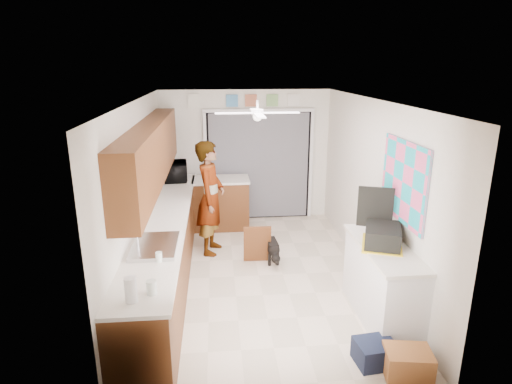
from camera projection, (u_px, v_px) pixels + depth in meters
name	position (u px, v px, depth m)	size (l,w,h in m)	color
floor	(259.00, 275.00, 6.22)	(5.00, 5.00, 0.00)	beige
ceiling	(259.00, 101.00, 5.50)	(5.00, 5.00, 0.00)	white
wall_back	(246.00, 156.00, 8.24)	(3.20, 3.20, 0.00)	white
wall_front	(289.00, 282.00, 3.47)	(3.20, 3.20, 0.00)	white
wall_left	(140.00, 197.00, 5.71)	(5.00, 5.00, 0.00)	white
wall_right	(372.00, 190.00, 6.00)	(5.00, 5.00, 0.00)	white
left_base_cabinets	(166.00, 251.00, 5.97)	(0.60, 4.80, 0.90)	#5D3116
left_countertop	(165.00, 219.00, 5.84)	(0.62, 4.80, 0.04)	white
upper_cabinets	(151.00, 153.00, 5.76)	(0.32, 4.00, 0.80)	#5D3116
sink_basin	(155.00, 247.00, 4.87)	(0.50, 0.76, 0.06)	silver
faucet	(137.00, 239.00, 4.83)	(0.03, 0.03, 0.22)	silver
peninsula_base	(221.00, 204.00, 7.95)	(1.00, 0.60, 0.90)	#5D3116
peninsula_top	(221.00, 180.00, 7.81)	(1.04, 0.64, 0.04)	white
back_opening_recess	(259.00, 166.00, 8.29)	(2.00, 0.06, 2.10)	black
curtain_panel	(259.00, 167.00, 8.25)	(1.90, 0.03, 2.05)	slate
door_trim_left	(206.00, 168.00, 8.17)	(0.06, 0.04, 2.10)	white
door_trim_right	(311.00, 165.00, 8.35)	(0.06, 0.04, 2.10)	white
door_trim_head	(259.00, 110.00, 7.96)	(2.10, 0.04, 0.06)	white
header_frame_1	(232.00, 101.00, 7.89)	(0.22, 0.02, 0.22)	#488AC1
header_frame_2	(251.00, 101.00, 7.92)	(0.22, 0.02, 0.22)	#B86445
header_frame_3	(272.00, 100.00, 7.95)	(0.22, 0.02, 0.22)	#77AC62
header_frame_4	(293.00, 100.00, 7.99)	(0.22, 0.02, 0.22)	white
route66_sign	(194.00, 101.00, 7.82)	(0.22, 0.02, 0.26)	silver
right_counter_base	(382.00, 284.00, 5.06)	(0.50, 1.40, 0.90)	white
right_counter_top	(385.00, 248.00, 4.93)	(0.54, 1.44, 0.04)	white
abstract_painting	(404.00, 182.00, 4.93)	(0.03, 1.15, 0.95)	#F2598E
ceiling_fan	(257.00, 113.00, 5.74)	(1.14, 1.14, 0.24)	white
microwave	(176.00, 171.00, 7.67)	(0.59, 0.40, 0.33)	black
jar_a	(152.00, 287.00, 3.88)	(0.09, 0.09, 0.13)	silver
jar_b	(159.00, 257.00, 4.52)	(0.07, 0.07, 0.11)	silver
paper_towel_roll	(131.00, 290.00, 3.74)	(0.11, 0.11, 0.23)	white
suitcase	(382.00, 236.00, 4.93)	(0.39, 0.52, 0.22)	black
suitcase_rim	(382.00, 245.00, 4.96)	(0.44, 0.58, 0.02)	yellow
suitcase_lid	(375.00, 207.00, 5.13)	(0.42, 0.03, 0.50)	black
cardboard_box	(408.00, 363.00, 4.19)	(0.44, 0.33, 0.28)	#AB6535
navy_crate	(375.00, 353.00, 4.37)	(0.40, 0.33, 0.24)	black
cabinet_door_panel	(257.00, 244.00, 6.53)	(0.42, 0.03, 0.62)	#5D3116
man	(211.00, 198.00, 6.77)	(0.67, 0.44, 1.83)	white
dog	(272.00, 250.00, 6.60)	(0.22, 0.51, 0.40)	black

